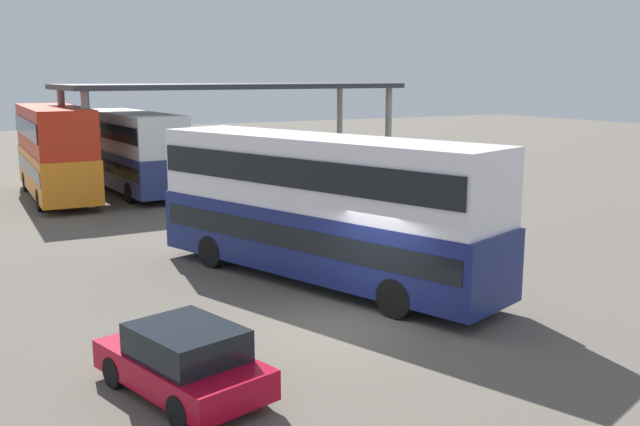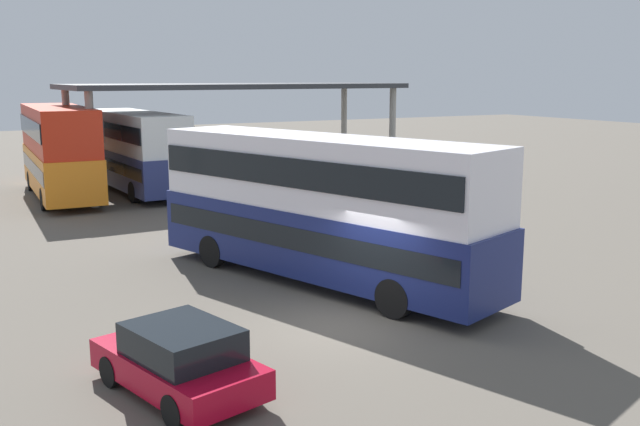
# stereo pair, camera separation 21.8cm
# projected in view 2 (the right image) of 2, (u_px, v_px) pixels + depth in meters

# --- Properties ---
(ground_plane) EXTENTS (140.00, 140.00, 0.00)m
(ground_plane) POSITION_uv_depth(u_px,v_px,m) (345.00, 325.00, 16.99)
(ground_plane) COLOR #5B554B
(double_decker_main) EXTENTS (5.94, 11.48, 4.16)m
(double_decker_main) POSITION_uv_depth(u_px,v_px,m) (320.00, 203.00, 20.20)
(double_decker_main) COLOR navy
(double_decker_main) RESTS_ON ground_plane
(parked_hatchback) EXTENTS (2.57, 3.96, 1.35)m
(parked_hatchback) POSITION_uv_depth(u_px,v_px,m) (179.00, 360.00, 13.18)
(parked_hatchback) COLOR #A80820
(parked_hatchback) RESTS_ON ground_plane
(double_decker_near_canopy) EXTENTS (2.85, 10.14, 4.40)m
(double_decker_near_canopy) POSITION_uv_depth(u_px,v_px,m) (59.00, 148.00, 34.21)
(double_decker_near_canopy) COLOR orange
(double_decker_near_canopy) RESTS_ON ground_plane
(double_decker_mid_row) EXTENTS (3.09, 10.23, 4.04)m
(double_decker_mid_row) POSITION_uv_depth(u_px,v_px,m) (135.00, 148.00, 36.13)
(double_decker_mid_row) COLOR navy
(double_decker_mid_row) RESTS_ON ground_plane
(depot_canopy) EXTENTS (17.82, 6.84, 5.42)m
(depot_canopy) POSITION_uv_depth(u_px,v_px,m) (238.00, 91.00, 37.48)
(depot_canopy) COLOR #33353A
(depot_canopy) RESTS_ON ground_plane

